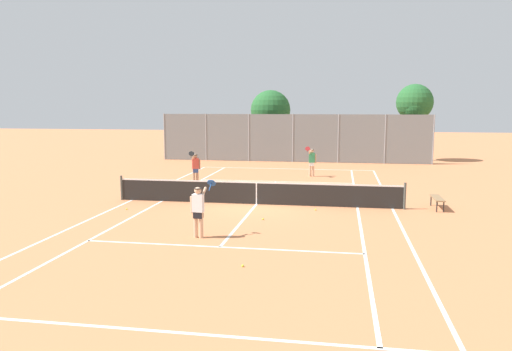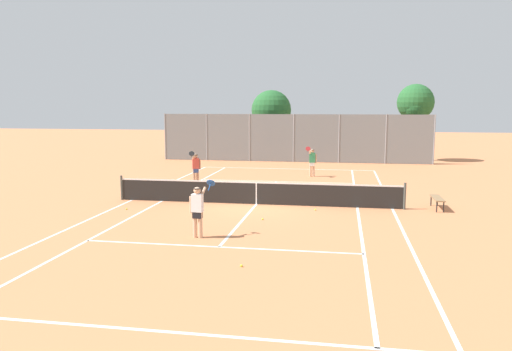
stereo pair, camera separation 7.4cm
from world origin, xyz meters
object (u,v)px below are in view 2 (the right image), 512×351
(loose_tennis_ball_0, at_px, (232,195))
(courtside_bench, at_px, (437,199))
(loose_tennis_ball_1, at_px, (315,210))
(loose_tennis_ball_5, at_px, (241,266))
(player_far_left, at_px, (196,167))
(tree_behind_left, at_px, (272,112))
(tennis_net, at_px, (256,192))
(loose_tennis_ball_2, at_px, (198,176))
(tree_behind_right, at_px, (416,104))
(loose_tennis_ball_4, at_px, (263,219))
(player_near_side, at_px, (198,208))
(loose_tennis_ball_3, at_px, (127,209))
(player_far_right, at_px, (312,161))

(loose_tennis_ball_0, bearing_deg, courtside_bench, -9.78)
(loose_tennis_ball_1, height_order, loose_tennis_ball_5, same)
(loose_tennis_ball_1, relative_size, loose_tennis_ball_5, 1.00)
(player_far_left, bearing_deg, tree_behind_left, 82.73)
(tennis_net, bearing_deg, player_far_left, 130.38)
(loose_tennis_ball_2, distance_m, tree_behind_right, 17.63)
(loose_tennis_ball_0, distance_m, loose_tennis_ball_2, 6.56)
(loose_tennis_ball_0, relative_size, courtside_bench, 0.04)
(loose_tennis_ball_2, relative_size, loose_tennis_ball_4, 1.00)
(player_far_left, relative_size, loose_tennis_ball_0, 26.88)
(player_far_left, relative_size, loose_tennis_ball_1, 26.88)
(player_near_side, bearing_deg, tennis_net, 80.64)
(player_near_side, height_order, tree_behind_left, tree_behind_left)
(courtside_bench, distance_m, tree_behind_right, 18.32)
(loose_tennis_ball_2, distance_m, loose_tennis_ball_3, 9.43)
(player_near_side, bearing_deg, loose_tennis_ball_4, 59.47)
(player_far_left, xyz_separation_m, tree_behind_right, (12.71, 13.47, 3.26))
(player_far_left, bearing_deg, player_far_right, 34.02)
(loose_tennis_ball_4, relative_size, courtside_bench, 0.04)
(loose_tennis_ball_3, height_order, loose_tennis_ball_5, same)
(loose_tennis_ball_2, xyz_separation_m, loose_tennis_ball_3, (-0.18, -9.43, 0.00))
(loose_tennis_ball_3, height_order, tree_behind_left, tree_behind_left)
(loose_tennis_ball_1, xyz_separation_m, loose_tennis_ball_5, (-1.49, -7.26, 0.00))
(player_far_left, bearing_deg, player_near_side, -73.06)
(loose_tennis_ball_5, relative_size, tree_behind_right, 0.01)
(player_far_right, distance_m, tree_behind_left, 12.01)
(loose_tennis_ball_2, bearing_deg, tree_behind_right, 38.57)
(loose_tennis_ball_2, distance_m, loose_tennis_ball_4, 11.59)
(loose_tennis_ball_2, distance_m, courtside_bench, 13.94)
(tennis_net, distance_m, tree_behind_left, 20.02)
(courtside_bench, bearing_deg, tree_behind_right, 85.33)
(player_near_side, bearing_deg, player_far_right, 79.21)
(player_far_left, relative_size, tree_behind_right, 0.31)
(player_far_left, bearing_deg, loose_tennis_ball_1, -40.33)
(player_far_left, bearing_deg, loose_tennis_ball_3, -97.43)
(tree_behind_left, bearing_deg, courtside_bench, -64.23)
(player_far_right, bearing_deg, loose_tennis_ball_2, -170.15)
(loose_tennis_ball_2, xyz_separation_m, tree_behind_right, (13.40, 10.68, 4.15))
(loose_tennis_ball_2, xyz_separation_m, courtside_bench, (11.94, -7.19, 0.38))
(player_near_side, distance_m, player_far_right, 14.36)
(tree_behind_left, height_order, tree_behind_right, tree_behind_right)
(player_far_left, xyz_separation_m, loose_tennis_ball_4, (4.71, -7.47, -0.89))
(loose_tennis_ball_1, bearing_deg, player_far_right, 94.27)
(player_near_side, relative_size, loose_tennis_ball_0, 26.88)
(player_near_side, height_order, courtside_bench, player_near_side)
(tennis_net, height_order, loose_tennis_ball_1, tennis_net)
(loose_tennis_ball_5, distance_m, tree_behind_left, 28.13)
(loose_tennis_ball_0, xyz_separation_m, loose_tennis_ball_3, (-3.44, -3.74, 0.00))
(loose_tennis_ball_0, distance_m, courtside_bench, 8.81)
(loose_tennis_ball_1, bearing_deg, loose_tennis_ball_2, 130.86)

